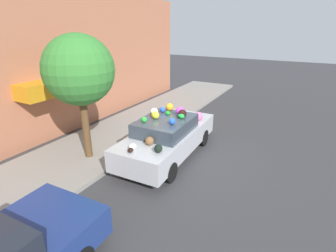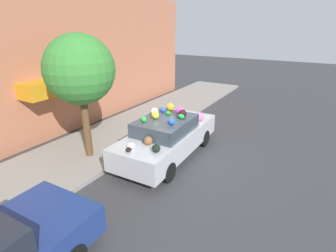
# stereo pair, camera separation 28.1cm
# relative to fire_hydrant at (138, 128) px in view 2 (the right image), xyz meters

# --- Properties ---
(ground_plane) EXTENTS (60.00, 60.00, 0.00)m
(ground_plane) POSITION_rel_fire_hydrant_xyz_m (-0.66, -1.80, -0.48)
(ground_plane) COLOR #38383A
(sidewalk_curb) EXTENTS (24.00, 3.20, 0.13)m
(sidewalk_curb) POSITION_rel_fire_hydrant_xyz_m (-0.66, 0.90, -0.41)
(sidewalk_curb) COLOR gray
(sidewalk_curb) RESTS_ON ground
(building_facade) EXTENTS (18.00, 1.20, 5.71)m
(building_facade) POSITION_rel_fire_hydrant_xyz_m (-0.69, 3.12, 2.34)
(building_facade) COLOR #B26B4C
(building_facade) RESTS_ON ground
(street_tree) EXTENTS (2.17, 2.17, 3.99)m
(street_tree) POSITION_rel_fire_hydrant_xyz_m (-2.18, 0.46, 2.54)
(street_tree) COLOR brown
(street_tree) RESTS_ON sidewalk_curb
(fire_hydrant) EXTENTS (0.20, 0.20, 0.70)m
(fire_hydrant) POSITION_rel_fire_hydrant_xyz_m (0.00, 0.00, 0.00)
(fire_hydrant) COLOR #B2B2B7
(fire_hydrant) RESTS_ON sidewalk_curb
(art_car) EXTENTS (4.58, 1.88, 1.75)m
(art_car) POSITION_rel_fire_hydrant_xyz_m (-0.69, -1.78, 0.29)
(art_car) COLOR #B7BABF
(art_car) RESTS_ON ground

